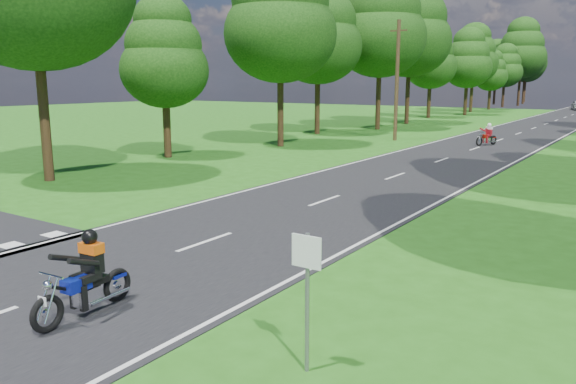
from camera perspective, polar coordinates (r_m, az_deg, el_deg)
The scene contains 7 objects.
ground at distance 13.00m, azimuth -14.36°, elevation -7.06°, with size 160.00×160.00×0.00m, color #235A14.
main_road at distance 59.04m, azimuth 24.75°, elevation 6.30°, with size 7.00×140.00×0.02m, color black.
road_markings at distance 57.22m, azimuth 24.31°, elevation 6.22°, with size 7.40×140.00×0.01m.
telegraph_pole at distance 39.27m, azimuth 11.01°, elevation 11.10°, with size 1.20×0.26×8.00m.
road_sign at distance 7.70m, azimuth 1.93°, elevation -8.94°, with size 0.45×0.07×2.00m.
rider_near_blue at distance 10.26m, azimuth -20.13°, elevation -7.84°, with size 0.60×1.80×1.50m, color navy, non-canonical shape.
rider_far_red at distance 37.68m, azimuth 19.55°, elevation 5.56°, with size 0.56×1.68×1.40m, color #9E150C, non-canonical shape.
Camera 1 is at (9.30, -8.17, 3.99)m, focal length 35.00 mm.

